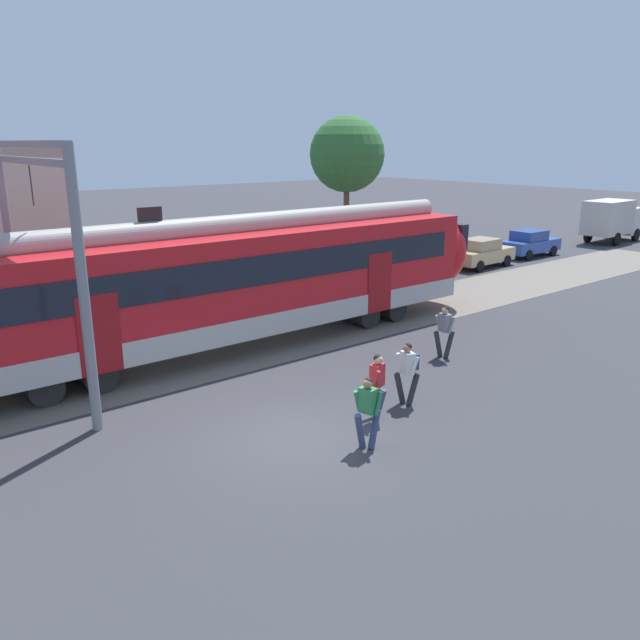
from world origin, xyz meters
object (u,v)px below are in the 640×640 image
Objects in this scene: parked_car_tan at (481,253)px; parked_car_blue at (530,243)px; box_truck at (613,219)px; pedestrian_white at (408,368)px; parked_car_red at (419,262)px; pedestrian_green at (368,406)px; pedestrian_grey at (444,328)px; pedestrian_red at (377,382)px.

parked_car_tan and parked_car_blue have the same top height.
box_truck is (9.09, -0.25, 0.79)m from parked_car_blue.
box_truck is (30.55, 10.40, 0.58)m from pedestrian_white.
parked_car_tan is 4.95m from parked_car_blue.
parked_car_red is at bearing 41.75° from pedestrian_white.
pedestrian_green is 0.41× the size of parked_car_red.
pedestrian_green is 1.00× the size of pedestrian_grey.
pedestrian_white is 0.41× the size of parked_car_red.
pedestrian_red and pedestrian_grey have the same top height.
parked_car_red is 1.01× the size of parked_car_blue.
pedestrian_white is 0.41× the size of parked_car_tan.
pedestrian_red is at bearing -172.81° from pedestrian_white.
pedestrian_red reaches higher than parked_car_red.
pedestrian_white is 3.97m from pedestrian_grey.
parked_car_blue is (23.86, 11.77, -0.21)m from pedestrian_green.
box_truck is (32.95, 11.52, 0.58)m from pedestrian_green.
pedestrian_red is at bearing -140.60° from parked_car_red.
pedestrian_grey is 0.41× the size of parked_car_tan.
box_truck reaches higher than pedestrian_red.
pedestrian_white is at bearing -147.91° from parked_car_tan.
pedestrian_red reaches higher than parked_car_blue.
parked_car_red is at bearing 46.43° from pedestrian_grey.
parked_car_blue is 9.13m from box_truck.
pedestrian_white is at bearing 7.19° from pedestrian_red.
pedestrian_white is 1.00× the size of pedestrian_grey.
pedestrian_red is 0.41× the size of parked_car_tan.
pedestrian_red is at bearing 39.24° from pedestrian_green.
pedestrian_green is 6.62m from pedestrian_grey.
pedestrian_red is 25.13m from parked_car_blue.
pedestrian_red is 0.31× the size of box_truck.
pedestrian_green is 34.91m from box_truck.
pedestrian_red reaches higher than parked_car_tan.
parked_car_tan is at bearing 31.24° from pedestrian_green.
parked_car_red is at bearing 176.55° from parked_car_tan.
parked_car_red is 18.65m from box_truck.
parked_car_tan is (12.99, 8.54, -0.18)m from pedestrian_grey.
pedestrian_grey is (3.53, 1.82, -0.03)m from pedestrian_white.
parked_car_blue is at bearing 178.43° from box_truck.
box_truck is (18.63, -0.24, 0.79)m from parked_car_red.
parked_car_red is at bearing -179.93° from parked_car_blue.
parked_car_tan is at bearing 30.65° from pedestrian_red.
box_truck is at bearing 19.27° from pedestrian_green.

